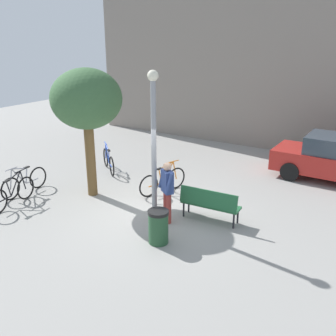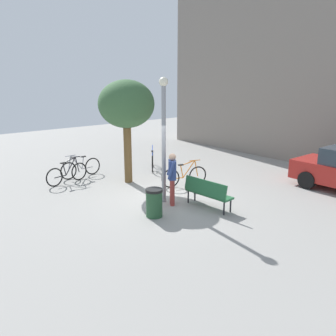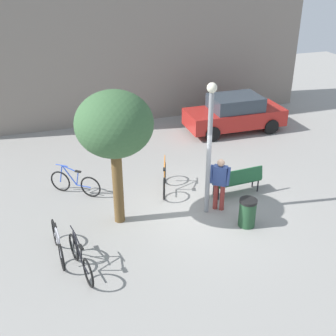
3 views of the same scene
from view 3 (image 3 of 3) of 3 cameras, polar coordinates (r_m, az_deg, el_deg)
name	(u,v)px [view 3 (image 3 of 3)]	position (r m, az deg, el deg)	size (l,w,h in m)	color
ground_plane	(198,210)	(13.12, 4.01, -5.51)	(36.00, 36.00, 0.00)	gray
building_facade	(124,17)	(19.82, -5.89, 19.33)	(16.59, 2.00, 8.89)	gray
lamppost	(210,140)	(11.97, 5.53, 3.71)	(0.28, 0.28, 3.96)	gray
person_by_lamppost	(220,181)	(12.72, 6.88, -1.73)	(0.61, 0.54, 1.67)	#9E3833
park_bench	(238,179)	(13.79, 9.25, -1.48)	(1.62, 0.56, 0.92)	#236038
plaza_tree	(114,126)	(11.32, -7.14, 5.60)	(2.08, 2.08, 3.88)	brown
bicycle_silver	(58,243)	(11.41, -14.39, -9.64)	(0.17, 1.81, 0.97)	black
bicycle_blue	(75,183)	(14.04, -12.23, -1.97)	(1.45, 1.16, 0.97)	black
bicycle_orange	(165,179)	(13.94, -0.46, -1.51)	(0.65, 1.72, 0.97)	black
bicycle_black	(81,258)	(10.80, -11.52, -11.66)	(0.36, 1.79, 0.97)	black
parked_car_red	(235,113)	(18.76, 8.82, 7.15)	(4.22, 1.86, 1.55)	#AD231E
trash_bin	(247,213)	(12.37, 10.47, -5.82)	(0.50, 0.50, 0.84)	#234C2D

